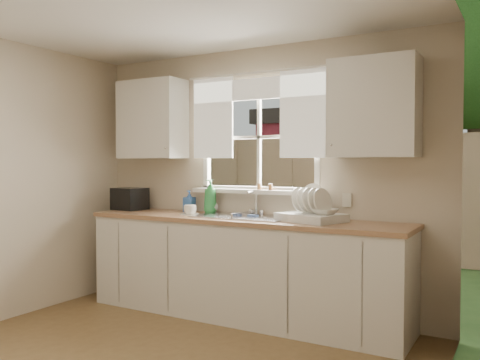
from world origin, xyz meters
The scene contains 19 objects.
room_walls centered at (0.00, -0.07, 1.24)m, with size 3.62×4.02×2.50m.
window centered at (0.00, 2.00, 1.49)m, with size 1.38×0.16×1.06m.
curtains centered at (0.00, 1.95, 1.93)m, with size 1.50×0.03×0.81m.
base_cabinets centered at (0.00, 1.68, 0.43)m, with size 3.00×0.62×0.87m, color silver.
countertop centered at (0.00, 1.68, 0.89)m, with size 3.04×0.65×0.04m, color #9B704D.
upper_cabinet_left centered at (-1.15, 1.82, 1.85)m, with size 0.70×0.33×0.80m, color silver.
upper_cabinet_right centered at (1.15, 1.82, 1.85)m, with size 0.70×0.33×0.80m, color silver.
wall_outlet centered at (0.88, 1.99, 1.08)m, with size 0.08×0.01×0.12m, color beige.
sill_jars centered at (0.10, 1.94, 1.18)m, with size 0.16×0.04×0.06m.
backyard centered at (0.58, 8.42, 3.46)m, with size 20.00×10.00×6.13m.
sink centered at (0.00, 1.71, 0.84)m, with size 0.88×0.52×0.40m.
dish_rack centered at (0.66, 1.71, 0.98)m, with size 0.61×0.53×0.32m.
bowl centered at (0.80, 1.66, 1.00)m, with size 0.20×0.20×0.05m, color white.
soap_bottle_a centered at (-0.46, 1.87, 1.08)m, with size 0.13×0.13×0.33m, color #2B833E.
soap_bottle_b centered at (-0.72, 1.87, 1.02)m, with size 0.10×0.10×0.22m, color #2F5FB0.
soap_bottle_c centered at (-0.46, 1.88, 1.00)m, with size 0.14×0.14×0.17m, color beige.
saucer centered at (-0.54, 1.62, 0.92)m, with size 0.18×0.18×0.01m, color white.
cup centered at (-0.53, 1.62, 0.96)m, with size 0.12×0.12×0.10m, color white.
black_appliance centered at (-1.40, 1.75, 1.02)m, with size 0.31×0.27×0.23m, color black.
Camera 1 is at (2.26, -2.29, 1.41)m, focal length 38.00 mm.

